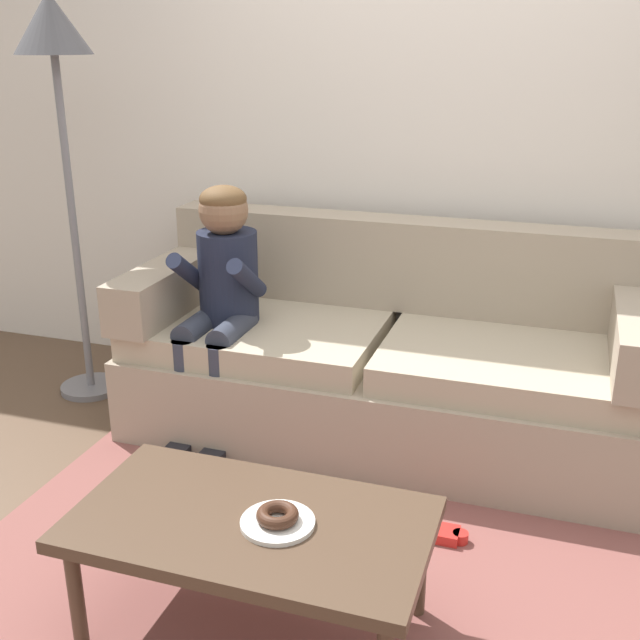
# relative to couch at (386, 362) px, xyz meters

# --- Properties ---
(ground) EXTENTS (10.00, 10.00, 0.00)m
(ground) POSITION_rel_couch_xyz_m (0.10, -0.84, -0.33)
(ground) COLOR brown
(wall_back) EXTENTS (8.00, 0.10, 2.80)m
(wall_back) POSITION_rel_couch_xyz_m (0.10, 0.56, 1.07)
(wall_back) COLOR silver
(wall_back) RESTS_ON ground
(area_rug) EXTENTS (2.53, 1.94, 0.01)m
(area_rug) POSITION_rel_couch_xyz_m (0.10, -1.09, -0.33)
(area_rug) COLOR brown
(area_rug) RESTS_ON ground
(couch) EXTENTS (2.21, 0.90, 0.91)m
(couch) POSITION_rel_couch_xyz_m (0.00, 0.00, 0.00)
(couch) COLOR tan
(couch) RESTS_ON ground
(coffee_table) EXTENTS (1.02, 0.56, 0.40)m
(coffee_table) POSITION_rel_couch_xyz_m (-0.06, -1.35, 0.02)
(coffee_table) COLOR #4C3828
(coffee_table) RESTS_ON ground
(person_child) EXTENTS (0.34, 0.58, 1.10)m
(person_child) POSITION_rel_couch_xyz_m (-0.68, -0.20, 0.34)
(person_child) COLOR #1E2338
(person_child) RESTS_ON ground
(plate) EXTENTS (0.21, 0.21, 0.01)m
(plate) POSITION_rel_couch_xyz_m (0.02, -1.36, 0.07)
(plate) COLOR white
(plate) RESTS_ON coffee_table
(donut) EXTENTS (0.14, 0.14, 0.04)m
(donut) POSITION_rel_couch_xyz_m (0.02, -1.36, 0.10)
(donut) COLOR #422619
(donut) RESTS_ON plate
(toy_controller) EXTENTS (0.23, 0.09, 0.05)m
(toy_controller) POSITION_rel_couch_xyz_m (0.37, -0.74, -0.31)
(toy_controller) COLOR red
(toy_controller) RESTS_ON ground
(floor_lamp) EXTENTS (0.34, 0.34, 1.87)m
(floor_lamp) POSITION_rel_couch_xyz_m (-1.51, -0.05, 1.22)
(floor_lamp) COLOR slate
(floor_lamp) RESTS_ON ground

